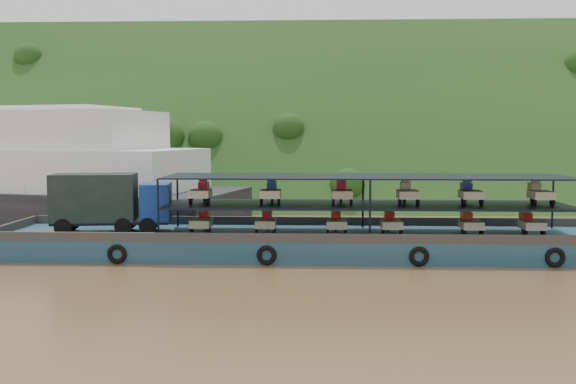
{
  "coord_description": "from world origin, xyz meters",
  "views": [
    {
      "loc": [
        -0.32,
        -38.09,
        6.95
      ],
      "look_at": [
        -2.0,
        3.0,
        3.2
      ],
      "focal_mm": 40.0,
      "sensor_mm": 36.0,
      "label": 1
    }
  ],
  "objects": [
    {
      "name": "ground",
      "position": [
        0.0,
        0.0,
        0.0
      ],
      "size": [
        160.0,
        160.0,
        0.0
      ],
      "primitive_type": "plane",
      "color": "brown",
      "rests_on": "ground"
    },
    {
      "name": "hillside",
      "position": [
        0.0,
        36.0,
        0.0
      ],
      "size": [
        140.0,
        39.6,
        39.6
      ],
      "primitive_type": "cube",
      "rotation": [
        0.79,
        0.0,
        0.0
      ],
      "color": "#183513",
      "rests_on": "ground"
    },
    {
      "name": "cargo_barge",
      "position": [
        -1.76,
        -1.29,
        1.15
      ],
      "size": [
        35.0,
        7.18,
        4.63
      ],
      "color": "#153B4A",
      "rests_on": "ground"
    }
  ]
}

